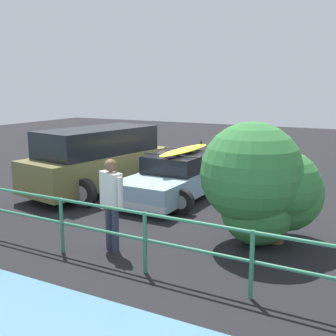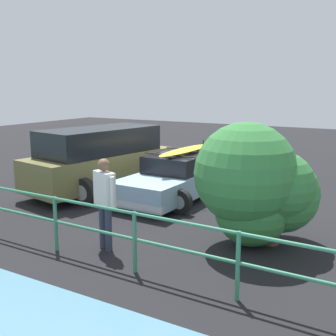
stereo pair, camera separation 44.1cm
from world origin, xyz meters
name	(u,v)px [view 2 (the right image)]	position (x,y,z in m)	size (l,w,h in m)	color
ground_plane	(170,194)	(0.00, 0.00, -0.01)	(44.00, 44.00, 0.02)	black
parking_stripe	(144,192)	(0.77, 0.24, 0.00)	(4.02, 0.12, 0.00)	silver
sedan_car	(180,176)	(-0.43, 0.20, 0.60)	(2.39, 4.47, 1.52)	#8CADC6
suv_car	(101,159)	(1.96, 0.76, 0.98)	(3.00, 4.94, 1.91)	brown
person_bystander	(105,196)	(-1.07, 4.36, 1.08)	(0.65, 0.38, 1.79)	#33384C
railing_fence	(92,223)	(-1.23, 4.92, 0.72)	(9.35, 0.21, 1.07)	#387F5B
bush_near_left	(259,185)	(-3.55, 2.70, 1.24)	(2.32, 2.35, 2.47)	brown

